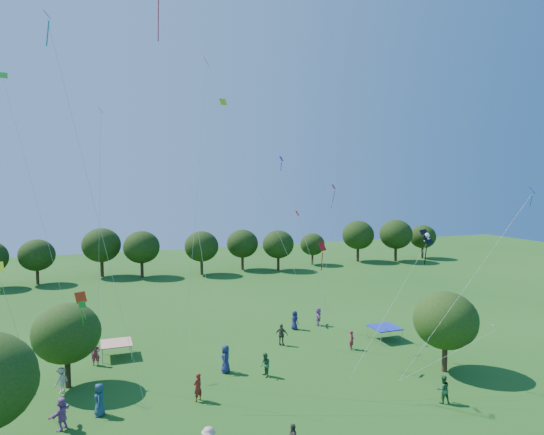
# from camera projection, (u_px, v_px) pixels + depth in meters

# --- Properties ---
(near_tree_north) EXTENTS (4.21, 4.21, 5.42)m
(near_tree_north) POSITION_uv_depth(u_px,v_px,m) (66.00, 333.00, 30.52)
(near_tree_north) COLOR #422B19
(near_tree_north) RESTS_ON ground
(near_tree_east) EXTENTS (4.34, 4.34, 5.54)m
(near_tree_east) POSITION_uv_depth(u_px,v_px,m) (446.00, 320.00, 33.06)
(near_tree_east) COLOR #422B19
(near_tree_east) RESTS_ON ground
(treeline) EXTENTS (88.01, 8.77, 6.77)m
(treeline) POSITION_uv_depth(u_px,v_px,m) (156.00, 246.00, 66.48)
(treeline) COLOR #422B19
(treeline) RESTS_ON ground
(tent_red_stripe) EXTENTS (2.20, 2.20, 1.10)m
(tent_red_stripe) POSITION_uv_depth(u_px,v_px,m) (116.00, 343.00, 35.99)
(tent_red_stripe) COLOR #DC4619
(tent_red_stripe) RESTS_ON ground
(tent_blue) EXTENTS (2.20, 2.20, 1.10)m
(tent_blue) POSITION_uv_depth(u_px,v_px,m) (385.00, 327.00, 39.87)
(tent_blue) COLOR #1B2FB5
(tent_blue) RESTS_ON ground
(crowd_person_0) EXTENTS (0.51, 0.91, 1.82)m
(crowd_person_0) POSITION_uv_depth(u_px,v_px,m) (99.00, 400.00, 27.01)
(crowd_person_0) COLOR navy
(crowd_person_0) RESTS_ON ground
(crowd_person_1) EXTENTS (0.62, 0.66, 1.48)m
(crowd_person_1) POSITION_uv_depth(u_px,v_px,m) (352.00, 340.00, 37.61)
(crowd_person_1) COLOR maroon
(crowd_person_1) RESTS_ON ground
(crowd_person_2) EXTENTS (0.88, 0.57, 1.67)m
(crowd_person_2) POSITION_uv_depth(u_px,v_px,m) (443.00, 389.00, 28.56)
(crowd_person_2) COLOR #2B6635
(crowd_person_2) RESTS_ON ground
(crowd_person_4) EXTENTS (1.09, 0.96, 1.72)m
(crowd_person_4) POSITION_uv_depth(u_px,v_px,m) (282.00, 335.00, 38.53)
(crowd_person_4) COLOR #433E35
(crowd_person_4) RESTS_ON ground
(crowd_person_5) EXTENTS (1.38, 1.68, 1.74)m
(crowd_person_5) POSITION_uv_depth(u_px,v_px,m) (62.00, 413.00, 25.50)
(crowd_person_5) COLOR #A260A4
(crowd_person_5) RESTS_ON ground
(crowd_person_6) EXTENTS (0.66, 0.91, 1.65)m
(crowd_person_6) POSITION_uv_depth(u_px,v_px,m) (295.00, 320.00, 42.65)
(crowd_person_6) COLOR navy
(crowd_person_6) RESTS_ON ground
(crowd_person_7) EXTENTS (0.76, 0.70, 1.71)m
(crowd_person_7) POSITION_uv_depth(u_px,v_px,m) (198.00, 387.00, 28.79)
(crowd_person_7) COLOR maroon
(crowd_person_7) RESTS_ON ground
(crowd_person_8) EXTENTS (0.47, 0.81, 1.60)m
(crowd_person_8) POSITION_uv_depth(u_px,v_px,m) (265.00, 365.00, 32.36)
(crowd_person_8) COLOR #285E33
(crowd_person_8) RESTS_ON ground
(crowd_person_9) EXTENTS (1.03, 1.07, 1.57)m
(crowd_person_9) POSITION_uv_depth(u_px,v_px,m) (61.00, 380.00, 29.99)
(crowd_person_9) COLOR beige
(crowd_person_9) RESTS_ON ground
(crowd_person_11) EXTENTS (1.14, 1.61, 1.63)m
(crowd_person_11) POSITION_uv_depth(u_px,v_px,m) (318.00, 317.00, 43.79)
(crowd_person_11) COLOR #9B5D9F
(crowd_person_11) RESTS_ON ground
(crowd_person_12) EXTENTS (0.86, 1.07, 1.91)m
(crowd_person_12) POSITION_uv_depth(u_px,v_px,m) (226.00, 359.00, 33.07)
(crowd_person_12) COLOR navy
(crowd_person_12) RESTS_ON ground
(crowd_person_13) EXTENTS (0.69, 0.51, 1.67)m
(crowd_person_13) POSITION_uv_depth(u_px,v_px,m) (96.00, 354.00, 34.33)
(crowd_person_13) COLOR maroon
(crowd_person_13) RESTS_ON ground
(pirate_kite) EXTENTS (6.64, 1.48, 8.63)m
(pirate_kite) POSITION_uv_depth(u_px,v_px,m) (425.00, 239.00, 31.29)
(pirate_kite) COLOR black
(red_high_kite) EXTENTS (2.62, 8.53, 24.89)m
(red_high_kite) POSITION_uv_depth(u_px,v_px,m) (170.00, 67.00, 31.31)
(red_high_kite) COLOR red
(small_kite_0) EXTENTS (1.89, 2.82, 7.47)m
(small_kite_0) POSITION_uv_depth(u_px,v_px,m) (323.00, 257.00, 34.59)
(small_kite_0) COLOR red
(small_kite_1) EXTENTS (0.77, 0.68, 16.35)m
(small_kite_1) POSITION_uv_depth(u_px,v_px,m) (100.00, 189.00, 30.46)
(small_kite_1) COLOR red
(small_kite_2) EXTENTS (1.35, 3.94, 8.03)m
(small_kite_2) POSITION_uv_depth(u_px,v_px,m) (4.00, 291.00, 23.13)
(small_kite_2) COLOR #C9FA16
(small_kite_3) EXTENTS (5.15, 6.83, 19.75)m
(small_kite_3) POSITION_uv_depth(u_px,v_px,m) (20.00, 139.00, 34.73)
(small_kite_3) COLOR green
(small_kite_4) EXTENTS (4.17, 1.49, 13.88)m
(small_kite_4) POSITION_uv_depth(u_px,v_px,m) (292.00, 197.00, 41.70)
(small_kite_4) COLOR blue
(small_kite_5) EXTENTS (0.96, 0.77, 11.53)m
(small_kite_5) POSITION_uv_depth(u_px,v_px,m) (331.00, 220.00, 37.05)
(small_kite_5) COLOR #7B178A
(small_kite_6) EXTENTS (6.66, 0.92, 2.90)m
(small_kite_6) POSITION_uv_depth(u_px,v_px,m) (477.00, 338.00, 29.71)
(small_kite_6) COLOR white
(small_kite_7) EXTENTS (4.18, 0.48, 19.42)m
(small_kite_7) POSITION_uv_depth(u_px,v_px,m) (78.00, 142.00, 22.49)
(small_kite_7) COLOR #0C8AB6
(small_kite_8) EXTENTS (3.34, 0.51, 9.28)m
(small_kite_8) POSITION_uv_depth(u_px,v_px,m) (304.00, 234.00, 41.31)
(small_kite_8) COLOR #F50E0E
(small_kite_9) EXTENTS (1.09, 0.61, 4.64)m
(small_kite_9) POSITION_uv_depth(u_px,v_px,m) (81.00, 302.00, 31.19)
(small_kite_9) COLOR red
(small_kite_10) EXTENTS (6.27, 7.17, 18.65)m
(small_kite_10) POSITION_uv_depth(u_px,v_px,m) (243.00, 150.00, 39.75)
(small_kite_10) COLOR #C0D813
(small_kite_11) EXTENTS (1.15, 2.40, 4.55)m
(small_kite_11) POSITION_uv_depth(u_px,v_px,m) (84.00, 316.00, 29.46)
(small_kite_11) COLOR #1B961D
(small_kite_12) EXTENTS (8.63, 1.66, 11.44)m
(small_kite_12) POSITION_uv_depth(u_px,v_px,m) (505.00, 230.00, 29.23)
(small_kite_12) COLOR blue
(small_kite_13) EXTENTS (2.36, 2.31, 19.94)m
(small_kite_13) POSITION_uv_depth(u_px,v_px,m) (202.00, 125.00, 31.79)
(small_kite_13) COLOR purple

